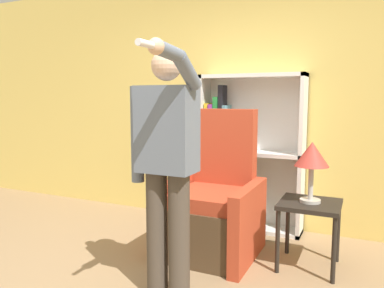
{
  "coord_description": "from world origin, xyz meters",
  "views": [
    {
      "loc": [
        1.34,
        -1.99,
        1.41
      ],
      "look_at": [
        0.12,
        0.62,
        1.06
      ],
      "focal_mm": 35.0,
      "sensor_mm": 36.0,
      "label": 1
    }
  ],
  "objects_px": {
    "side_table": "(310,212)",
    "table_lamp": "(312,157)",
    "armchair": "(214,209)",
    "person_standing": "(166,162)",
    "bookcase": "(239,157)"
  },
  "relations": [
    {
      "from": "bookcase",
      "to": "side_table",
      "type": "distance_m",
      "value": 1.16
    },
    {
      "from": "side_table",
      "to": "person_standing",
      "type": "bearing_deg",
      "value": -131.56
    },
    {
      "from": "armchair",
      "to": "side_table",
      "type": "distance_m",
      "value": 0.84
    },
    {
      "from": "bookcase",
      "to": "person_standing",
      "type": "distance_m",
      "value": 1.68
    },
    {
      "from": "person_standing",
      "to": "armchair",
      "type": "bearing_deg",
      "value": 90.61
    },
    {
      "from": "person_standing",
      "to": "table_lamp",
      "type": "distance_m",
      "value": 1.25
    },
    {
      "from": "bookcase",
      "to": "table_lamp",
      "type": "xyz_separation_m",
      "value": [
        0.86,
        -0.73,
        0.16
      ]
    },
    {
      "from": "side_table",
      "to": "table_lamp",
      "type": "distance_m",
      "value": 0.46
    },
    {
      "from": "side_table",
      "to": "table_lamp",
      "type": "bearing_deg",
      "value": 0.0
    },
    {
      "from": "armchair",
      "to": "side_table",
      "type": "xyz_separation_m",
      "value": [
        0.84,
        0.03,
        0.07
      ]
    },
    {
      "from": "bookcase",
      "to": "side_table",
      "type": "height_order",
      "value": "bookcase"
    },
    {
      "from": "table_lamp",
      "to": "person_standing",
      "type": "bearing_deg",
      "value": -131.56
    },
    {
      "from": "bookcase",
      "to": "side_table",
      "type": "relative_size",
      "value": 2.97
    },
    {
      "from": "person_standing",
      "to": "table_lamp",
      "type": "relative_size",
      "value": 3.45
    },
    {
      "from": "person_standing",
      "to": "table_lamp",
      "type": "height_order",
      "value": "person_standing"
    }
  ]
}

